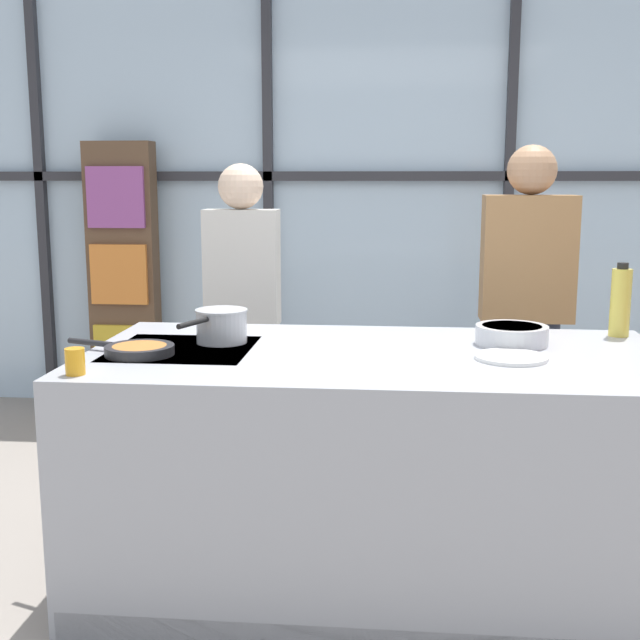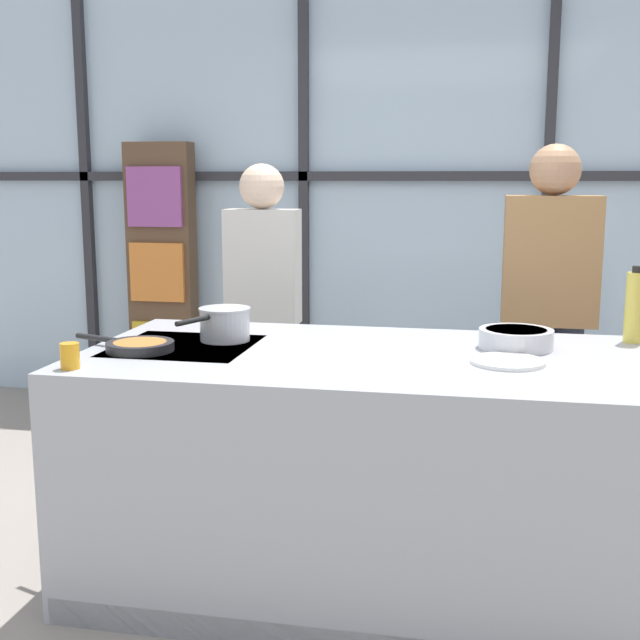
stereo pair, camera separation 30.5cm
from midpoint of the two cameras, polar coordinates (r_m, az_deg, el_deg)
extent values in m
plane|color=gray|center=(3.26, 1.05, -17.85)|extent=(18.00, 18.00, 0.00)
cube|color=silver|center=(5.25, 3.10, 8.66)|extent=(6.40, 0.04, 2.80)
cube|color=#2D2D33|center=(5.20, 3.09, 10.18)|extent=(6.40, 0.06, 0.06)
cube|color=#2D2D33|center=(5.77, -20.67, 8.16)|extent=(0.06, 0.06, 2.80)
cube|color=#2D2D33|center=(5.29, -5.36, 8.64)|extent=(0.06, 0.06, 2.80)
cube|color=#2D2D33|center=(5.23, 11.61, 8.46)|extent=(0.06, 0.06, 2.80)
cube|color=brown|center=(5.46, -15.34, 2.89)|extent=(0.44, 0.16, 1.76)
cube|color=gold|center=(5.45, -15.45, -2.38)|extent=(0.37, 0.03, 0.39)
cube|color=orange|center=(5.37, -15.71, 3.13)|extent=(0.37, 0.03, 0.39)
cube|color=#994C93|center=(5.33, -15.97, 8.39)|extent=(0.37, 0.03, 0.39)
cube|color=#A8AAB2|center=(3.08, 1.08, -10.48)|extent=(2.15, 1.07, 0.89)
cube|color=black|center=(3.09, -12.57, -2.12)|extent=(0.52, 0.52, 0.01)
cylinder|color=#38383D|center=(3.02, -15.55, -2.51)|extent=(0.13, 0.13, 0.01)
cylinder|color=#38383D|center=(2.94, -10.99, -2.66)|extent=(0.13, 0.13, 0.01)
cylinder|color=#38383D|center=(3.25, -13.99, -1.57)|extent=(0.13, 0.13, 0.01)
cylinder|color=#38383D|center=(3.18, -9.73, -1.68)|extent=(0.13, 0.13, 0.01)
cylinder|color=#47382D|center=(4.15, -6.39, -5.76)|extent=(0.12, 0.12, 0.80)
cylinder|color=#47382D|center=(4.19, -8.62, -5.67)|extent=(0.12, 0.12, 0.80)
cube|color=beige|center=(4.04, -7.73, 3.71)|extent=(0.37, 0.17, 0.58)
sphere|color=beige|center=(4.02, -7.87, 9.39)|extent=(0.22, 0.22, 0.22)
cylinder|color=#232838|center=(4.10, 13.45, -5.86)|extent=(0.14, 0.14, 0.84)
cylinder|color=#232838|center=(4.08, 10.69, -5.85)|extent=(0.14, 0.14, 0.84)
cube|color=#A37547|center=(3.96, 12.46, 4.28)|extent=(0.44, 0.20, 0.61)
sphere|color=tan|center=(3.94, 12.69, 10.38)|extent=(0.24, 0.24, 0.24)
cylinder|color=#232326|center=(3.02, -15.57, -2.11)|extent=(0.25, 0.25, 0.03)
cylinder|color=#B26B2D|center=(3.01, -15.58, -1.86)|extent=(0.20, 0.20, 0.01)
cylinder|color=#232326|center=(3.16, -18.71, -1.56)|extent=(0.20, 0.09, 0.02)
cylinder|color=silver|center=(3.16, -9.77, -0.44)|extent=(0.20, 0.20, 0.13)
cylinder|color=silver|center=(3.15, -9.81, 0.66)|extent=(0.20, 0.20, 0.01)
cylinder|color=black|center=(3.01, -11.91, -0.23)|extent=(0.08, 0.17, 0.02)
cylinder|color=white|center=(2.89, 10.51, -2.66)|extent=(0.26, 0.26, 0.01)
cylinder|color=silver|center=(3.14, 10.79, -1.09)|extent=(0.28, 0.28, 0.07)
cylinder|color=#4C4C51|center=(3.13, 10.81, -0.52)|extent=(0.23, 0.23, 0.01)
cylinder|color=#E0CC4C|center=(3.40, 18.23, 1.16)|extent=(0.08, 0.08, 0.28)
cylinder|color=black|center=(3.38, 18.36, 3.67)|extent=(0.04, 0.04, 0.02)
cylinder|color=orange|center=(2.78, -20.09, -2.82)|extent=(0.06, 0.06, 0.09)
camera|label=1|loc=(0.15, -92.86, -0.51)|focal=45.00mm
camera|label=2|loc=(0.15, 87.14, 0.51)|focal=45.00mm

